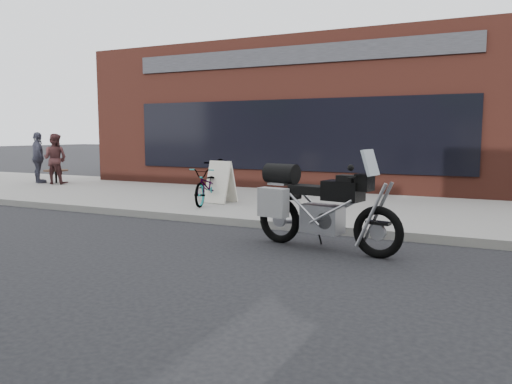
{
  "coord_description": "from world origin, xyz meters",
  "views": [
    {
      "loc": [
        3.3,
        -4.21,
        1.74
      ],
      "look_at": [
        0.02,
        2.64,
        0.85
      ],
      "focal_mm": 35.0,
      "sensor_mm": 36.0,
      "label": 1
    }
  ],
  "objects_px": {
    "cafe_table": "(56,171)",
    "cafe_patron_left": "(55,159)",
    "bicycle_rear": "(217,178)",
    "motorcycle": "(316,206)",
    "bicycle_front": "(208,186)",
    "cafe_patron_right": "(38,158)",
    "sandwich_sign": "(221,182)"
  },
  "relations": [
    {
      "from": "motorcycle",
      "to": "cafe_patron_left",
      "type": "relative_size",
      "value": 1.5
    },
    {
      "from": "motorcycle",
      "to": "cafe_patron_right",
      "type": "bearing_deg",
      "value": 169.3
    },
    {
      "from": "bicycle_rear",
      "to": "cafe_patron_left",
      "type": "bearing_deg",
      "value": 161.75
    },
    {
      "from": "bicycle_front",
      "to": "cafe_patron_right",
      "type": "relative_size",
      "value": 0.96
    },
    {
      "from": "motorcycle",
      "to": "bicycle_rear",
      "type": "bearing_deg",
      "value": 147.12
    },
    {
      "from": "bicycle_front",
      "to": "sandwich_sign",
      "type": "bearing_deg",
      "value": 63.82
    },
    {
      "from": "cafe_patron_left",
      "to": "cafe_patron_right",
      "type": "xyz_separation_m",
      "value": [
        -0.75,
        0.0,
        0.02
      ]
    },
    {
      "from": "cafe_table",
      "to": "cafe_patron_right",
      "type": "bearing_deg",
      "value": -155.41
    },
    {
      "from": "cafe_table",
      "to": "cafe_patron_left",
      "type": "relative_size",
      "value": 0.47
    },
    {
      "from": "bicycle_rear",
      "to": "cafe_patron_right",
      "type": "bearing_deg",
      "value": 162.3
    },
    {
      "from": "motorcycle",
      "to": "bicycle_front",
      "type": "relative_size",
      "value": 1.51
    },
    {
      "from": "motorcycle",
      "to": "bicycle_front",
      "type": "distance_m",
      "value": 4.23
    },
    {
      "from": "bicycle_front",
      "to": "cafe_table",
      "type": "bearing_deg",
      "value": 150.79
    },
    {
      "from": "bicycle_rear",
      "to": "cafe_table",
      "type": "distance_m",
      "value": 6.55
    },
    {
      "from": "cafe_patron_left",
      "to": "bicycle_front",
      "type": "bearing_deg",
      "value": 148.35
    },
    {
      "from": "motorcycle",
      "to": "cafe_table",
      "type": "xyz_separation_m",
      "value": [
        -10.4,
        4.63,
        -0.11
      ]
    },
    {
      "from": "motorcycle",
      "to": "sandwich_sign",
      "type": "relative_size",
      "value": 2.48
    },
    {
      "from": "bicycle_rear",
      "to": "sandwich_sign",
      "type": "xyz_separation_m",
      "value": [
        0.6,
        -0.86,
        0.01
      ]
    },
    {
      "from": "bicycle_front",
      "to": "bicycle_rear",
      "type": "bearing_deg",
      "value": 99.08
    },
    {
      "from": "bicycle_front",
      "to": "cafe_patron_right",
      "type": "bearing_deg",
      "value": 153.49
    },
    {
      "from": "sandwich_sign",
      "to": "cafe_patron_right",
      "type": "bearing_deg",
      "value": 177.42
    },
    {
      "from": "cafe_table",
      "to": "cafe_patron_right",
      "type": "xyz_separation_m",
      "value": [
        -0.5,
        -0.23,
        0.43
      ]
    },
    {
      "from": "bicycle_rear",
      "to": "sandwich_sign",
      "type": "relative_size",
      "value": 1.64
    },
    {
      "from": "bicycle_front",
      "to": "cafe_table",
      "type": "xyz_separation_m",
      "value": [
        -7.0,
        2.11,
        -0.02
      ]
    },
    {
      "from": "bicycle_rear",
      "to": "cafe_table",
      "type": "bearing_deg",
      "value": 159.93
    },
    {
      "from": "cafe_table",
      "to": "cafe_patron_right",
      "type": "height_order",
      "value": "cafe_patron_right"
    },
    {
      "from": "cafe_patron_left",
      "to": "cafe_table",
      "type": "bearing_deg",
      "value": -59.3
    },
    {
      "from": "motorcycle",
      "to": "cafe_patron_left",
      "type": "distance_m",
      "value": 11.07
    },
    {
      "from": "sandwich_sign",
      "to": "motorcycle",
      "type": "bearing_deg",
      "value": -33.11
    },
    {
      "from": "cafe_table",
      "to": "cafe_patron_left",
      "type": "distance_m",
      "value": 0.53
    },
    {
      "from": "bicycle_rear",
      "to": "cafe_patron_right",
      "type": "xyz_separation_m",
      "value": [
        -7.0,
        0.61,
        0.35
      ]
    },
    {
      "from": "cafe_patron_left",
      "to": "cafe_patron_right",
      "type": "relative_size",
      "value": 0.97
    }
  ]
}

